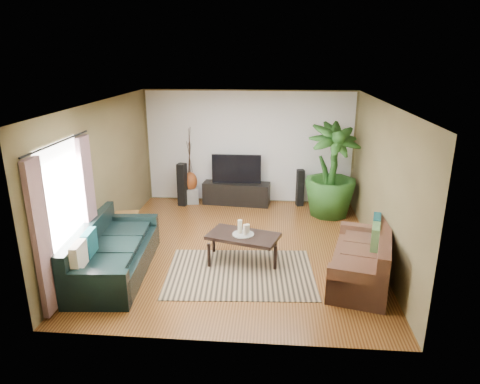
# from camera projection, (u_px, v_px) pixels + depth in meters

# --- Properties ---
(floor) EXTENTS (5.50, 5.50, 0.00)m
(floor) POSITION_uv_depth(u_px,v_px,m) (239.00, 248.00, 8.06)
(floor) COLOR brown
(floor) RESTS_ON ground
(ceiling) EXTENTS (5.50, 5.50, 0.00)m
(ceiling) POSITION_uv_depth(u_px,v_px,m) (239.00, 103.00, 7.22)
(ceiling) COLOR white
(ceiling) RESTS_ON ground
(wall_back) EXTENTS (5.00, 0.00, 5.00)m
(wall_back) POSITION_uv_depth(u_px,v_px,m) (249.00, 147.00, 10.25)
(wall_back) COLOR brown
(wall_back) RESTS_ON ground
(wall_front) EXTENTS (5.00, 0.00, 5.00)m
(wall_front) POSITION_uv_depth(u_px,v_px,m) (219.00, 245.00, 5.03)
(wall_front) COLOR brown
(wall_front) RESTS_ON ground
(wall_left) EXTENTS (0.00, 5.50, 5.50)m
(wall_left) POSITION_uv_depth(u_px,v_px,m) (103.00, 176.00, 7.84)
(wall_left) COLOR brown
(wall_left) RESTS_ON ground
(wall_right) EXTENTS (0.00, 5.50, 5.50)m
(wall_right) POSITION_uv_depth(u_px,v_px,m) (382.00, 183.00, 7.44)
(wall_right) COLOR brown
(wall_right) RESTS_ON ground
(backwall_panel) EXTENTS (4.90, 0.00, 4.90)m
(backwall_panel) POSITION_uv_depth(u_px,v_px,m) (249.00, 147.00, 10.24)
(backwall_panel) COLOR white
(backwall_panel) RESTS_ON ground
(window_pane) EXTENTS (0.00, 1.80, 1.80)m
(window_pane) POSITION_uv_depth(u_px,v_px,m) (63.00, 203.00, 6.30)
(window_pane) COLOR white
(window_pane) RESTS_ON ground
(curtain_near) EXTENTS (0.08, 0.35, 2.20)m
(curtain_near) POSITION_uv_depth(u_px,v_px,m) (42.00, 239.00, 5.67)
(curtain_near) COLOR gray
(curtain_near) RESTS_ON ground
(curtain_far) EXTENTS (0.08, 0.35, 2.20)m
(curtain_far) POSITION_uv_depth(u_px,v_px,m) (89.00, 202.00, 7.09)
(curtain_far) COLOR gray
(curtain_far) RESTS_ON ground
(curtain_rod) EXTENTS (0.03, 1.90, 0.03)m
(curtain_rod) POSITION_uv_depth(u_px,v_px,m) (58.00, 143.00, 6.02)
(curtain_rod) COLOR black
(curtain_rod) RESTS_ON ground
(sofa_left) EXTENTS (1.18, 2.41, 0.85)m
(sofa_left) POSITION_uv_depth(u_px,v_px,m) (115.00, 249.00, 7.05)
(sofa_left) COLOR black
(sofa_left) RESTS_ON floor
(sofa_right) EXTENTS (1.28, 2.03, 0.85)m
(sofa_right) POSITION_uv_depth(u_px,v_px,m) (361.00, 255.00, 6.84)
(sofa_right) COLOR brown
(sofa_right) RESTS_ON floor
(area_rug) EXTENTS (2.54, 1.88, 0.01)m
(area_rug) POSITION_uv_depth(u_px,v_px,m) (240.00, 273.00, 7.13)
(area_rug) COLOR tan
(area_rug) RESTS_ON floor
(coffee_table) EXTENTS (1.35, 0.98, 0.49)m
(coffee_table) POSITION_uv_depth(u_px,v_px,m) (243.00, 248.00, 7.51)
(coffee_table) COLOR black
(coffee_table) RESTS_ON floor
(candle_tray) EXTENTS (0.37, 0.37, 0.02)m
(candle_tray) POSITION_uv_depth(u_px,v_px,m) (243.00, 234.00, 7.43)
(candle_tray) COLOR gray
(candle_tray) RESTS_ON coffee_table
(candle_tall) EXTENTS (0.08, 0.08, 0.24)m
(candle_tall) POSITION_uv_depth(u_px,v_px,m) (240.00, 227.00, 7.43)
(candle_tall) COLOR #F0EBCB
(candle_tall) RESTS_ON candle_tray
(candle_mid) EXTENTS (0.08, 0.08, 0.19)m
(candle_mid) POSITION_uv_depth(u_px,v_px,m) (245.00, 230.00, 7.36)
(candle_mid) COLOR beige
(candle_mid) RESTS_ON candle_tray
(candle_short) EXTENTS (0.08, 0.08, 0.15)m
(candle_short) POSITION_uv_depth(u_px,v_px,m) (247.00, 228.00, 7.46)
(candle_short) COLOR beige
(candle_short) RESTS_ON candle_tray
(tv_stand) EXTENTS (1.64, 0.64, 0.53)m
(tv_stand) POSITION_uv_depth(u_px,v_px,m) (236.00, 193.00, 10.37)
(tv_stand) COLOR black
(tv_stand) RESTS_ON floor
(television) EXTENTS (1.17, 0.06, 0.69)m
(television) POSITION_uv_depth(u_px,v_px,m) (236.00, 169.00, 10.18)
(television) COLOR black
(television) RESTS_ON tv_stand
(speaker_left) EXTENTS (0.23, 0.25, 1.03)m
(speaker_left) POSITION_uv_depth(u_px,v_px,m) (182.00, 185.00, 10.19)
(speaker_left) COLOR black
(speaker_left) RESTS_ON floor
(speaker_right) EXTENTS (0.20, 0.21, 0.89)m
(speaker_right) POSITION_uv_depth(u_px,v_px,m) (300.00, 188.00, 10.19)
(speaker_right) COLOR black
(speaker_right) RESTS_ON floor
(potted_plant) EXTENTS (1.49, 1.49, 2.07)m
(potted_plant) POSITION_uv_depth(u_px,v_px,m) (331.00, 171.00, 9.41)
(potted_plant) COLOR #22501A
(potted_plant) RESTS_ON floor
(plant_pot) EXTENTS (0.38, 0.38, 0.30)m
(plant_pot) POSITION_uv_depth(u_px,v_px,m) (329.00, 209.00, 9.68)
(plant_pot) COLOR black
(plant_pot) RESTS_ON floor
(pedestal) EXTENTS (0.43, 0.43, 0.37)m
(pedestal) POSITION_uv_depth(u_px,v_px,m) (191.00, 195.00, 10.48)
(pedestal) COLOR gray
(pedestal) RESTS_ON floor
(vase) EXTENTS (0.33, 0.33, 0.47)m
(vase) POSITION_uv_depth(u_px,v_px,m) (190.00, 182.00, 10.37)
(vase) COLOR brown
(vase) RESTS_ON pedestal
(side_table) EXTENTS (0.57, 0.57, 0.51)m
(side_table) POSITION_uv_depth(u_px,v_px,m) (126.00, 227.00, 8.41)
(side_table) COLOR brown
(side_table) RESTS_ON floor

